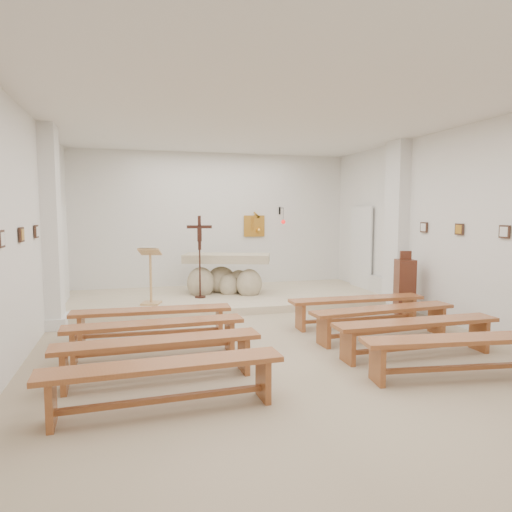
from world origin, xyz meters
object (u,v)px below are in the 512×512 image
object	(u,v)px
bench_right_fourth	(460,347)
donation_pedestal	(405,287)
bench_left_front	(152,317)
bench_left_second	(155,331)
bench_left_fourth	(164,375)
crucifix_stand	(200,251)
bench_right_third	(417,329)
lectern	(150,276)
bench_right_second	(383,316)
bench_left_third	(159,350)
altar	(226,277)
bench_right_front	(357,305)

from	to	relation	value
bench_right_fourth	donation_pedestal	bearing A→B (deg)	74.72
bench_left_front	bench_left_second	bearing A→B (deg)	-87.54
bench_left_front	bench_left_fourth	size ratio (longest dim) A/B	1.00
crucifix_stand	bench_right_third	size ratio (longest dim) A/B	0.73
lectern	bench_left_second	world-z (taller)	lectern
bench_right_second	bench_left_third	world-z (taller)	same
altar	bench_left_third	bearing A→B (deg)	-91.87
bench_left_front	bench_right_fourth	xyz separation A→B (m)	(3.53, -2.64, 0.00)
altar	bench_left_third	distance (m)	5.08
altar	bench_left_second	size ratio (longest dim) A/B	0.85
bench_right_front	donation_pedestal	bearing A→B (deg)	24.08
bench_right_front	bench_left_fourth	bearing A→B (deg)	-142.28
lectern	bench_right_third	distance (m)	5.26
bench_right_fourth	bench_right_front	bearing A→B (deg)	97.31
crucifix_stand	bench_left_second	xyz separation A→B (m)	(-1.14, -3.52, -0.80)
lectern	bench_right_second	size ratio (longest dim) A/B	0.48
donation_pedestal	bench_left_front	xyz separation A→B (m)	(-4.87, -0.57, -0.17)
bench_left_front	bench_left_third	size ratio (longest dim) A/B	1.00
bench_left_third	bench_left_fourth	bearing A→B (deg)	-92.46
bench_left_second	bench_left_third	size ratio (longest dim) A/B	1.00
bench_right_fourth	lectern	bearing A→B (deg)	133.02
altar	bench_right_second	world-z (taller)	altar
bench_left_front	bench_left_second	xyz separation A→B (m)	(0.00, -0.88, 0.00)
altar	bench_left_fourth	bearing A→B (deg)	-88.86
bench_left_third	bench_right_fourth	distance (m)	3.64
lectern	bench_right_second	distance (m)	4.63
bench_right_front	bench_left_second	bearing A→B (deg)	-165.05
bench_left_second	bench_left_fourth	size ratio (longest dim) A/B	1.00
bench_left_front	bench_right_fourth	bearing A→B (deg)	-34.30
bench_left_third	bench_right_third	size ratio (longest dim) A/B	1.01
bench_left_front	bench_right_second	world-z (taller)	same
crucifix_stand	lectern	bearing A→B (deg)	-148.75
crucifix_stand	bench_left_second	bearing A→B (deg)	-99.92
bench_left_third	bench_left_fourth	world-z (taller)	same
crucifix_stand	bench_left_third	bearing A→B (deg)	-96.50
donation_pedestal	bench_right_third	world-z (taller)	donation_pedestal
bench_left_front	bench_left_third	distance (m)	1.76
lectern	bench_right_second	xyz separation A→B (m)	(3.46, -3.06, -0.35)
altar	crucifix_stand	world-z (taller)	crucifix_stand
bench_left_second	crucifix_stand	bearing A→B (deg)	70.46
lectern	crucifix_stand	bearing A→B (deg)	41.30
lectern	bench_left_fourth	world-z (taller)	lectern
lectern	bench_right_fourth	xyz separation A→B (m)	(3.46, -4.82, -0.35)
bench_left_second	bench_left_fourth	bearing A→B (deg)	-91.60
bench_right_front	bench_left_third	world-z (taller)	same
bench_right_third	bench_right_fourth	size ratio (longest dim) A/B	0.99
lectern	bench_right_third	size ratio (longest dim) A/B	0.49
bench_left_third	bench_right_fourth	xyz separation A→B (m)	(3.53, -0.88, 0.00)
crucifix_stand	bench_right_third	bearing A→B (deg)	-53.44
altar	bench_left_second	world-z (taller)	altar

